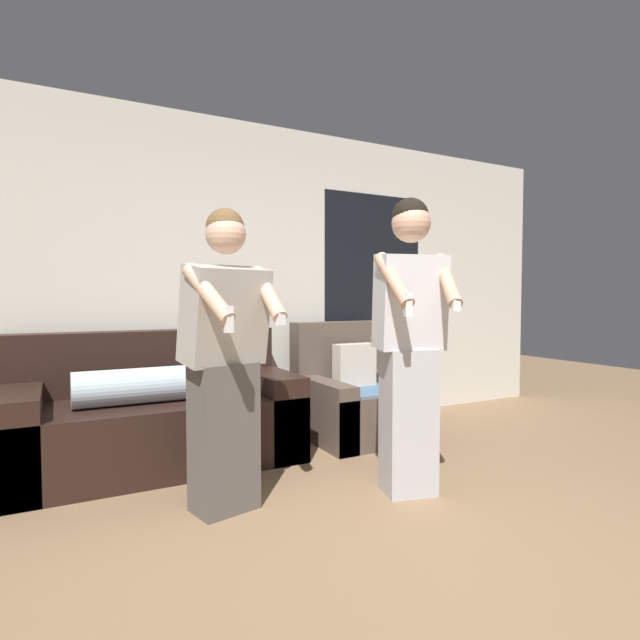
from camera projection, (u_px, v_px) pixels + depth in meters
ground_plane at (467, 588)px, 2.04m from camera, size 14.00×14.00×0.00m
wall_back at (247, 279)px, 4.37m from camera, size 6.90×0.07×2.70m
couch at (155, 417)px, 3.56m from camera, size 1.96×0.94×0.93m
armchair at (355, 399)px, 4.28m from camera, size 0.88×0.88×0.97m
person_left at (225, 360)px, 2.74m from camera, size 0.51×0.56×1.67m
person_right at (410, 341)px, 2.99m from camera, size 0.48×0.54×1.78m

